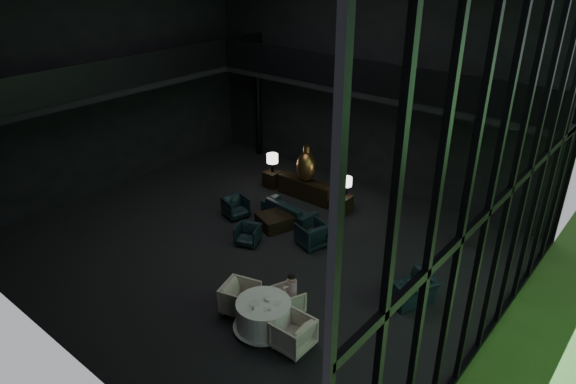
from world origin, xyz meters
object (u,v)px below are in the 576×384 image
Objects in this scene: window_armchair at (411,285)px; dining_table at (264,317)px; table_lamp_left at (272,159)px; dining_chair_north at (288,299)px; side_table_right at (343,204)px; dining_chair_west at (240,295)px; dining_chair_east at (293,331)px; table_lamp_right at (346,182)px; bronze_urn at (306,166)px; sofa at (289,207)px; side_table_left at (272,179)px; lounge_armchair_east at (312,233)px; lounge_armchair_south at (248,235)px; child at (292,284)px; console at (306,189)px; lounge_armchair_west at (236,207)px; coffee_table at (274,221)px.

window_armchair is 0.78× the size of dining_table.
table_lamp_left is 7.39m from dining_chair_north.
window_armchair is 3.15m from dining_chair_north.
dining_chair_west reaches higher than side_table_right.
dining_table is (-2.19, -3.13, -0.18)m from window_armchair.
dining_chair_east reaches higher than dining_table.
dining_chair_east is at bearing -65.88° from table_lamp_right.
bronze_urn is at bearing 179.30° from side_table_right.
dining_chair_east is at bearing -111.38° from dining_chair_west.
dining_chair_east reaches higher than sofa.
side_table_left is at bearing -86.95° from window_armchair.
lounge_armchair_south is at bearing -34.96° from lounge_armchair_east.
dining_chair_north is 1.20× the size of child.
lounge_armchair_south is at bearing 98.85° from sofa.
sofa is at bearing -126.16° from table_lamp_right.
table_lamp_right is 5.77m from dining_chair_north.
console is 1.75m from table_lamp_right.
lounge_armchair_west is 5.69m from dining_table.
sofa is 5.57m from dining_table.
dining_chair_west reaches higher than lounge_armchair_west.
child is (5.13, -5.13, -0.37)m from table_lamp_left.
bronze_urn is 2.89m from lounge_armchair_west.
lounge_armchair_east is (3.69, -2.39, 0.14)m from side_table_left.
lounge_armchair_south is (0.55, -3.57, -0.96)m from bronze_urn.
window_armchair reaches higher than dining_chair_west.
console is 1.18× the size of sofa.
lounge_armchair_east is 1.95m from lounge_armchair_south.
lounge_armchair_east is 0.75× the size of window_armchair.
dining_chair_north is at bearing 85.86° from child.
table_lamp_right is 3.80m from lounge_armchair_west.
dining_chair_north is at bearing -104.89° from lounge_armchair_west.
dining_table is 0.85m from dining_chair_north.
table_lamp_right reaches higher than sofa.
lounge_armchair_west is (-2.57, -2.55, 0.07)m from side_table_right.
bronze_urn is (-0.00, -0.01, 0.91)m from console.
window_armchair reaches higher than side_table_left.
sofa is 1.62× the size of window_armchair.
dining_chair_east is at bearing 135.98° from sofa.
bronze_urn is at bearing -144.66° from dining_chair_east.
table_lamp_left is 0.76× the size of dining_chair_west.
lounge_armchair_west is 0.81× the size of dining_chair_east.
dining_chair_north is (5.12, -5.25, 0.05)m from side_table_left.
coffee_table is at bearing -114.40° from table_lamp_right.
lounge_armchair_east reaches higher than lounge_armchair_south.
table_lamp_left reaches higher than sofa.
dining_chair_east is at bearing -44.61° from coffee_table.
dining_table reaches higher than console.
lounge_armchair_south is 0.64× the size of coffee_table.
dining_chair_east is at bearing 130.55° from child.
lounge_armchair_east is (2.09, -2.41, 0.08)m from console.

